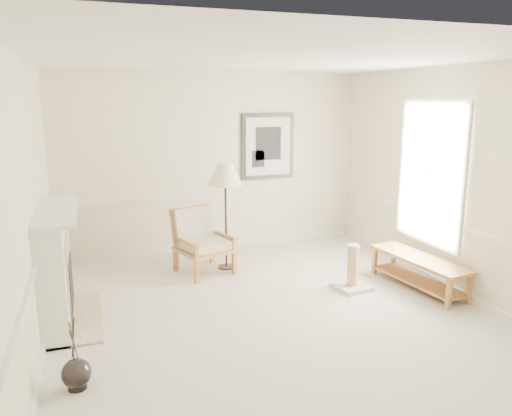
{
  "coord_description": "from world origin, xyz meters",
  "views": [
    {
      "loc": [
        -1.93,
        -5.16,
        2.49
      ],
      "look_at": [
        0.06,
        0.7,
        1.13
      ],
      "focal_mm": 35.0,
      "sensor_mm": 36.0,
      "label": 1
    }
  ],
  "objects_px": {
    "floor_vase": "(76,374)",
    "armchair": "(201,238)",
    "floor_lamp": "(225,178)",
    "bench": "(419,268)",
    "scratching_post": "(352,275)"
  },
  "relations": [
    {
      "from": "floor_lamp",
      "to": "bench",
      "type": "bearing_deg",
      "value": -35.95
    },
    {
      "from": "armchair",
      "to": "bench",
      "type": "height_order",
      "value": "armchair"
    },
    {
      "from": "armchair",
      "to": "floor_lamp",
      "type": "distance_m",
      "value": 0.95
    },
    {
      "from": "floor_vase",
      "to": "floor_lamp",
      "type": "relative_size",
      "value": 0.48
    },
    {
      "from": "armchair",
      "to": "scratching_post",
      "type": "height_order",
      "value": "armchair"
    },
    {
      "from": "floor_lamp",
      "to": "scratching_post",
      "type": "xyz_separation_m",
      "value": [
        1.36,
        -1.35,
        -1.18
      ]
    },
    {
      "from": "floor_lamp",
      "to": "bench",
      "type": "height_order",
      "value": "floor_lamp"
    },
    {
      "from": "floor_vase",
      "to": "scratching_post",
      "type": "xyz_separation_m",
      "value": [
        3.45,
        1.31,
        0.06
      ]
    },
    {
      "from": "bench",
      "to": "armchair",
      "type": "bearing_deg",
      "value": 148.14
    },
    {
      "from": "floor_vase",
      "to": "scratching_post",
      "type": "relative_size",
      "value": 1.23
    },
    {
      "from": "floor_vase",
      "to": "armchair",
      "type": "bearing_deg",
      "value": 57.37
    },
    {
      "from": "floor_lamp",
      "to": "scratching_post",
      "type": "distance_m",
      "value": 2.25
    },
    {
      "from": "floor_vase",
      "to": "floor_lamp",
      "type": "distance_m",
      "value": 3.59
    },
    {
      "from": "armchair",
      "to": "floor_lamp",
      "type": "relative_size",
      "value": 0.6
    },
    {
      "from": "scratching_post",
      "to": "floor_lamp",
      "type": "bearing_deg",
      "value": 135.33
    }
  ]
}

